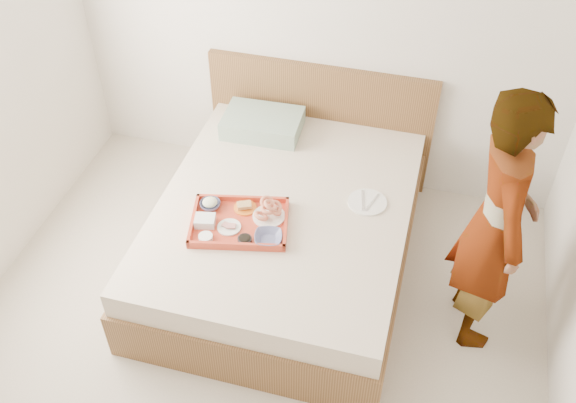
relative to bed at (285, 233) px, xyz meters
The scene contains 16 objects.
ground 1.04m from the bed, 91.92° to the right, with size 3.50×4.00×0.01m, color beige.
wall_back 1.44m from the bed, 91.92° to the left, with size 3.50×0.01×2.60m, color silver.
bed is the anchor object (origin of this frame).
headboard 0.99m from the bed, 90.00° to the left, with size 1.65×0.06×0.95m, color brown.
pillow 0.84m from the bed, 116.89° to the left, with size 0.54×0.37×0.13m, color #90A292.
tray 0.44m from the bed, 129.64° to the right, with size 0.58×0.42×0.05m, color #D24028.
prawn_plate 0.33m from the bed, 109.36° to the right, with size 0.20×0.20×0.01m, color white.
navy_bowl_big 0.46m from the bed, 90.53° to the right, with size 0.16×0.16×0.04m, color #1C214F.
sauce_dish 0.51m from the bed, 108.58° to the right, with size 0.08×0.08×0.03m, color black.
meat_plate 0.49m from the bed, 130.00° to the right, with size 0.14×0.14×0.01m, color white.
bread_plate 0.38m from the bed, 150.86° to the right, with size 0.14×0.14×0.01m, color orange.
salad_bowl 0.55m from the bed, 158.66° to the right, with size 0.13×0.13×0.04m, color #1C214F.
plastic_tub 0.60m from the bed, 142.44° to the right, with size 0.12×0.10×0.05m, color silver.
cheese_round 0.64m from the bed, 129.82° to the right, with size 0.08×0.08×0.03m, color white.
dinner_plate 0.59m from the bed, 15.92° to the left, with size 0.25×0.25×0.01m, color white.
person 1.37m from the bed, ahead, with size 0.61×0.40×1.69m, color beige.
Camera 1 is at (0.83, -1.86, 3.31)m, focal length 40.52 mm.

